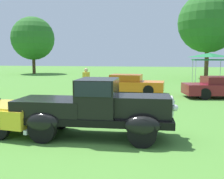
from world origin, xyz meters
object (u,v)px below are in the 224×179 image
show_car_orange (128,84)px  show_car_burgundy (224,87)px  feature_pickup_truck (95,107)px  spectator_between_cars (86,82)px  canopy_tent_left_field (209,56)px

show_car_orange → show_car_burgundy: same height
feature_pickup_truck → spectator_between_cars: (-2.49, 7.35, 0.04)m
show_car_orange → canopy_tent_left_field: 10.31m
canopy_tent_left_field → show_car_burgundy: bearing=-93.5°
show_car_burgundy → canopy_tent_left_field: bearing=86.5°
show_car_orange → show_car_burgundy: size_ratio=0.94×
show_car_orange → canopy_tent_left_field: (6.16, 8.06, 1.82)m
spectator_between_cars → show_car_burgundy: bearing=9.6°
show_car_burgundy → canopy_tent_left_field: size_ratio=1.73×
show_car_orange → canopy_tent_left_field: canopy_tent_left_field is taller
show_car_orange → spectator_between_cars: size_ratio=2.65×
spectator_between_cars → canopy_tent_left_field: 13.19m
show_car_orange → show_car_burgundy: bearing=-7.3°
show_car_burgundy → spectator_between_cars: size_ratio=2.84×
feature_pickup_truck → show_car_orange: feature_pickup_truck is taller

